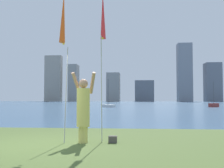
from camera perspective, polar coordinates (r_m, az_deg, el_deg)
ground at (r=58.06m, az=2.12°, el=-4.28°), size 120.00×138.00×0.12m
person at (r=7.81m, az=-5.92°, el=-4.87°), size 0.73×0.54×1.98m
kite_flag_left at (r=7.90m, az=-10.00°, el=12.88°), size 0.16×0.72×4.21m
kite_flag_right at (r=8.40m, az=-1.89°, el=13.30°), size 0.16×0.57×4.39m
bag at (r=7.86m, az=0.17°, el=-11.32°), size 0.23×0.19×0.19m
sailboat_2 at (r=42.81m, az=20.19°, el=-4.05°), size 1.87×1.97×3.71m
sailboat_3 at (r=39.75m, az=-0.80°, el=-4.42°), size 2.28×2.70×4.03m
skyline_tower_0 at (r=122.20m, az=-11.94°, el=1.11°), size 7.08×3.25×19.73m
skyline_tower_1 at (r=118.49m, az=-7.90°, el=0.19°), size 3.67×6.12×15.55m
skyline_tower_2 at (r=112.95m, az=0.29°, el=-0.70°), size 5.18×7.48×11.57m
skyline_tower_3 at (r=118.28m, az=6.65°, el=-1.45°), size 7.93×5.78×8.83m
skyline_tower_4 at (r=115.59m, az=14.68°, el=2.28°), size 5.64×5.30×23.38m
skyline_tower_5 at (r=121.64m, az=19.99°, el=0.34°), size 6.24×6.35×15.89m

